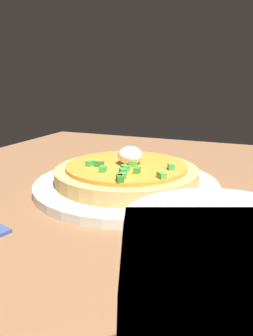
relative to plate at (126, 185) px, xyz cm
name	(u,v)px	position (x,y,z in cm)	size (l,w,h in cm)	color
dining_table	(132,225)	(7.87, 3.96, -2.27)	(99.49, 86.23, 3.31)	brown
plate	(126,185)	(0.00, 0.00, 0.00)	(27.26, 27.26, 1.22)	silver
pizza	(127,172)	(0.02, 0.03, 1.93)	(21.08, 21.08, 5.26)	#DCAE63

